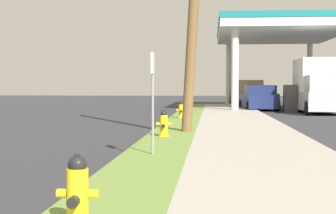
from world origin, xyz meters
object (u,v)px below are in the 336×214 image
object	(u,v)px
fire_hydrant_second	(164,125)
truck_tan_on_apron	(248,94)
fire_hydrant_nearest	(77,196)
car_navy_by_near_pump	(258,99)
car_teal_by_far_pump	(264,98)
truck_silver_at_forecourt	(316,87)
street_sign_post	(153,82)
fire_hydrant_third	(181,111)

from	to	relation	value
fire_hydrant_second	truck_tan_on_apron	distance (m)	25.97
fire_hydrant_nearest	truck_tan_on_apron	world-z (taller)	truck_tan_on_apron
car_navy_by_near_pump	car_teal_by_far_pump	xyz separation A→B (m)	(0.71, 3.50, 0.00)
fire_hydrant_nearest	car_navy_by_near_pump	distance (m)	28.89
car_teal_by_far_pump	truck_silver_at_forecourt	world-z (taller)	truck_silver_at_forecourt
street_sign_post	car_teal_by_far_pump	xyz separation A→B (m)	(4.87, 26.30, -0.91)
car_navy_by_near_pump	street_sign_post	bearing A→B (deg)	-100.34
fire_hydrant_nearest	fire_hydrant_third	bearing A→B (deg)	90.03
car_teal_by_far_pump	truck_silver_at_forecourt	distance (m)	6.98
car_teal_by_far_pump	truck_silver_at_forecourt	xyz separation A→B (m)	(2.31, -6.54, 0.77)
fire_hydrant_third	truck_tan_on_apron	size ratio (longest dim) A/B	0.14
fire_hydrant_second	truck_tan_on_apron	xyz separation A→B (m)	(4.07, 25.64, 0.47)
fire_hydrant_second	car_navy_by_near_pump	xyz separation A→B (m)	(4.28, 18.89, 0.28)
car_teal_by_far_pump	truck_tan_on_apron	distance (m)	3.39
fire_hydrant_nearest	truck_silver_at_forecourt	bearing A→B (deg)	74.05
fire_hydrant_second	truck_tan_on_apron	bearing A→B (deg)	80.99
fire_hydrant_second	truck_tan_on_apron	size ratio (longest dim) A/B	0.14
fire_hydrant_nearest	truck_silver_at_forecourt	world-z (taller)	truck_silver_at_forecourt
fire_hydrant_third	truck_silver_at_forecourt	world-z (taller)	truck_silver_at_forecourt
street_sign_post	car_navy_by_near_pump	bearing A→B (deg)	79.66
fire_hydrant_second	car_teal_by_far_pump	distance (m)	22.94
street_sign_post	car_teal_by_far_pump	world-z (taller)	street_sign_post
fire_hydrant_third	car_navy_by_near_pump	xyz separation A→B (m)	(4.29, 10.34, 0.28)
fire_hydrant_second	fire_hydrant_third	bearing A→B (deg)	90.01
car_teal_by_far_pump	truck_silver_at_forecourt	size ratio (longest dim) A/B	0.71
fire_hydrant_nearest	fire_hydrant_second	xyz separation A→B (m)	(-0.01, 9.68, 0.00)
street_sign_post	car_navy_by_near_pump	xyz separation A→B (m)	(4.16, 22.80, -0.91)
car_teal_by_far_pump	fire_hydrant_third	bearing A→B (deg)	-109.86
fire_hydrant_nearest	truck_tan_on_apron	size ratio (longest dim) A/B	0.14
fire_hydrant_second	car_teal_by_far_pump	bearing A→B (deg)	77.42
fire_hydrant_nearest	car_navy_by_near_pump	xyz separation A→B (m)	(4.28, 28.57, 0.28)
fire_hydrant_second	car_navy_by_near_pump	world-z (taller)	car_navy_by_near_pump
fire_hydrant_third	truck_silver_at_forecourt	bearing A→B (deg)	44.97
fire_hydrant_nearest	fire_hydrant_third	distance (m)	18.23
fire_hydrant_third	truck_tan_on_apron	xyz separation A→B (m)	(4.07, 17.09, 0.47)
fire_hydrant_third	car_teal_by_far_pump	distance (m)	14.72
fire_hydrant_second	fire_hydrant_third	world-z (taller)	same
car_teal_by_far_pump	truck_tan_on_apron	size ratio (longest dim) A/B	0.83
fire_hydrant_nearest	fire_hydrant_second	bearing A→B (deg)	90.05
car_teal_by_far_pump	truck_silver_at_forecourt	bearing A→B (deg)	-70.59
fire_hydrant_third	truck_tan_on_apron	bearing A→B (deg)	76.61
fire_hydrant_third	car_teal_by_far_pump	size ratio (longest dim) A/B	0.16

